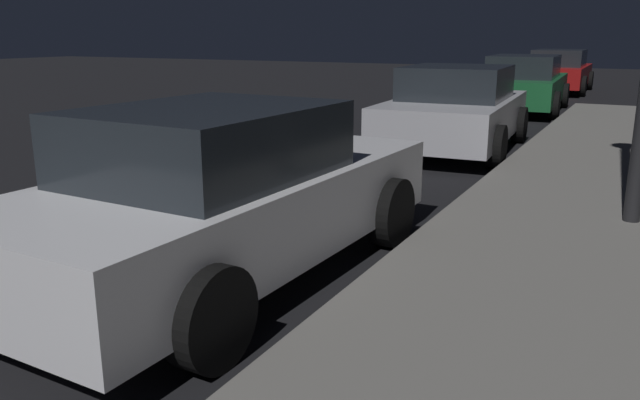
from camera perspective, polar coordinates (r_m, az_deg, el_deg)
The scene contains 4 objects.
car_white at distance 5.24m, azimuth -8.53°, elevation 0.50°, with size 2.10×4.34×1.43m.
car_silver at distance 11.25m, azimuth 11.98°, elevation 7.94°, with size 2.28×4.24×1.43m.
car_green at distance 17.33m, azimuth 17.77°, elevation 9.87°, with size 2.17×4.44×1.43m.
car_red at distance 23.61m, azimuth 20.58°, elevation 10.74°, with size 2.09×4.56×1.43m.
Camera 1 is at (5.86, -0.37, 1.97)m, focal length 35.75 mm.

